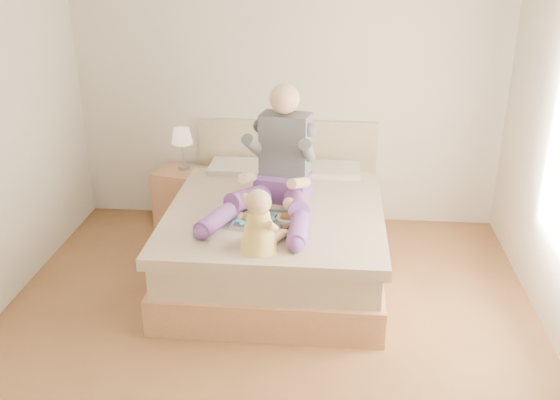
# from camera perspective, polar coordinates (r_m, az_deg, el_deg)

# --- Properties ---
(room) EXTENTS (4.02, 4.22, 2.71)m
(room) POSITION_cam_1_polar(r_m,az_deg,el_deg) (3.80, -0.55, 6.19)
(room) COLOR brown
(room) RESTS_ON ground
(bed) EXTENTS (1.70, 2.18, 1.00)m
(bed) POSITION_cam_1_polar(r_m,az_deg,el_deg) (5.24, -0.21, -2.87)
(bed) COLOR #A8744E
(bed) RESTS_ON ground
(nightstand) EXTENTS (0.53, 0.49, 0.55)m
(nightstand) POSITION_cam_1_polar(r_m,az_deg,el_deg) (6.10, -8.92, 0.29)
(nightstand) COLOR #A8744E
(nightstand) RESTS_ON ground
(lamp) EXTENTS (0.20, 0.20, 0.40)m
(lamp) POSITION_cam_1_polar(r_m,az_deg,el_deg) (5.93, -8.95, 5.58)
(lamp) COLOR #ACAFB3
(lamp) RESTS_ON nightstand
(adult) EXTENTS (0.84, 1.24, 0.97)m
(adult) POSITION_cam_1_polar(r_m,az_deg,el_deg) (4.92, -0.15, 2.68)
(adult) COLOR #5C337F
(adult) RESTS_ON bed
(tray) EXTENTS (0.55, 0.47, 0.14)m
(tray) POSITION_cam_1_polar(r_m,az_deg,el_deg) (4.70, -1.10, -1.72)
(tray) COLOR #ACAFB3
(tray) RESTS_ON bed
(baby) EXTENTS (0.35, 0.39, 0.44)m
(baby) POSITION_cam_1_polar(r_m,az_deg,el_deg) (4.25, -1.88, -2.31)
(baby) COLOR #EAC149
(baby) RESTS_ON bed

